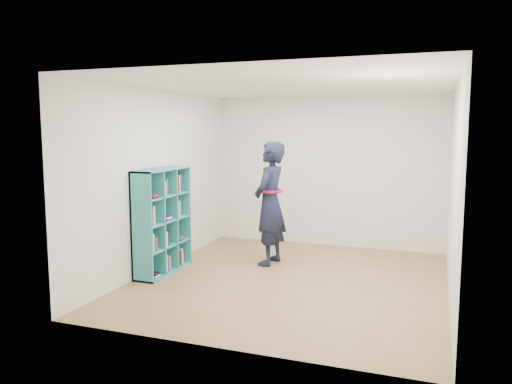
% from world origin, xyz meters
% --- Properties ---
extents(floor, '(4.50, 4.50, 0.00)m').
position_xyz_m(floor, '(0.00, 0.00, 0.00)').
color(floor, olive).
rests_on(floor, ground).
extents(ceiling, '(4.50, 4.50, 0.00)m').
position_xyz_m(ceiling, '(0.00, 0.00, 2.60)').
color(ceiling, white).
rests_on(ceiling, wall_back).
extents(wall_left, '(0.02, 4.50, 2.60)m').
position_xyz_m(wall_left, '(-2.00, 0.00, 1.30)').
color(wall_left, silver).
rests_on(wall_left, floor).
extents(wall_right, '(0.02, 4.50, 2.60)m').
position_xyz_m(wall_right, '(2.00, 0.00, 1.30)').
color(wall_right, silver).
rests_on(wall_right, floor).
extents(wall_back, '(4.00, 0.02, 2.60)m').
position_xyz_m(wall_back, '(0.00, 2.25, 1.30)').
color(wall_back, silver).
rests_on(wall_back, floor).
extents(wall_front, '(4.00, 0.02, 2.60)m').
position_xyz_m(wall_front, '(0.00, -2.25, 1.30)').
color(wall_front, silver).
rests_on(wall_front, floor).
extents(bookshelf, '(0.32, 1.11, 1.48)m').
position_xyz_m(bookshelf, '(-1.85, -0.22, 0.73)').
color(bookshelf, teal).
rests_on(bookshelf, floor).
extents(person, '(0.49, 0.71, 1.85)m').
position_xyz_m(person, '(-0.53, 0.71, 0.93)').
color(person, black).
rests_on(person, floor).
extents(smartphone, '(0.02, 0.10, 0.14)m').
position_xyz_m(smartphone, '(-0.67, 0.80, 1.05)').
color(smartphone, silver).
rests_on(smartphone, person).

